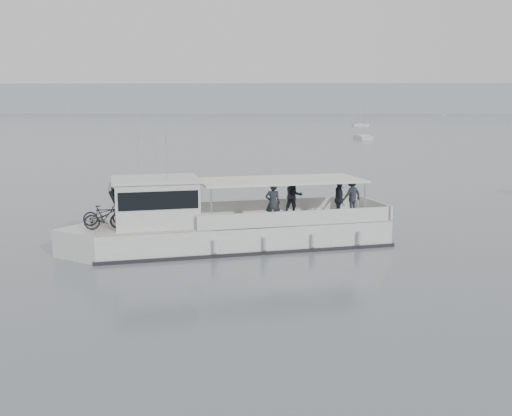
{
  "coord_description": "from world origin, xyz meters",
  "views": [
    {
      "loc": [
        6.32,
        -22.95,
        5.63
      ],
      "look_at": [
        5.83,
        -0.08,
        1.6
      ],
      "focal_mm": 40.0,
      "sensor_mm": 36.0,
      "label": 1
    }
  ],
  "objects": [
    {
      "name": "ground",
      "position": [
        0.0,
        0.0,
        0.0
      ],
      "size": [
        1400.0,
        1400.0,
        0.0
      ],
      "primitive_type": "plane",
      "color": "#576066",
      "rests_on": "ground"
    },
    {
      "name": "headland",
      "position": [
        0.0,
        560.0,
        14.0
      ],
      "size": [
        1400.0,
        90.0,
        28.0
      ],
      "primitive_type": "cube",
      "color": "#939EA8",
      "rests_on": "ground"
    },
    {
      "name": "tour_boat",
      "position": [
        4.2,
        -0.39,
        0.92
      ],
      "size": [
        13.4,
        6.32,
        5.64
      ],
      "rotation": [
        0.0,
        0.0,
        0.27
      ],
      "color": "silver",
      "rests_on": "ground"
    },
    {
      "name": "moored_fleet",
      "position": [
        -12.25,
        196.07,
        0.36
      ],
      "size": [
        457.27,
        347.21,
        10.44
      ],
      "color": "silver",
      "rests_on": "ground"
    }
  ]
}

